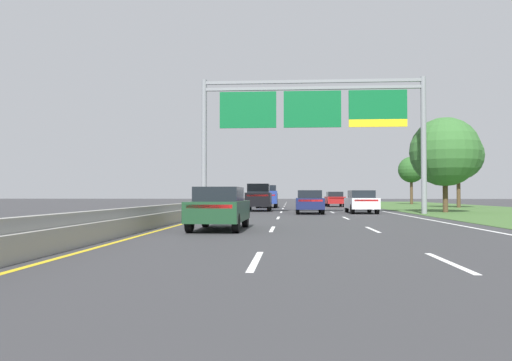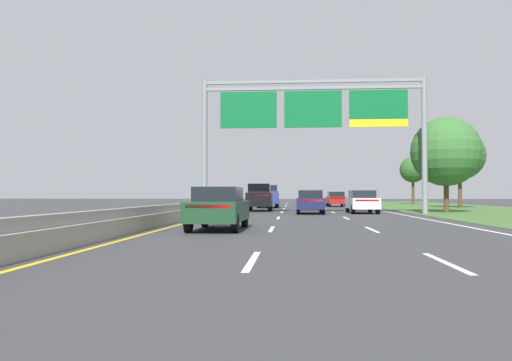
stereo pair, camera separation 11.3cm
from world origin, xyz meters
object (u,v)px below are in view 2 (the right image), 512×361
object	(u,v)px
overhead_sign_gantry	(313,116)
car_navy_centre_lane_sedan	(310,201)
car_red_right_lane_sedan	(336,199)
car_black_left_lane_suv	(260,197)
roadside_tree_far	(460,155)
car_white_right_lane_sedan	(362,201)
car_darkgreen_left_lane_sedan	(219,207)
roadside_tree_distant	(413,170)
roadside_tree_mid	(446,152)
pickup_truck_blue	(268,197)

from	to	relation	value
overhead_sign_gantry	car_navy_centre_lane_sedan	world-z (taller)	overhead_sign_gantry
car_navy_centre_lane_sedan	car_red_right_lane_sedan	xyz separation A→B (m)	(3.39, 19.66, 0.00)
car_black_left_lane_suv	roadside_tree_far	world-z (taller)	roadside_tree_far
car_black_left_lane_suv	roadside_tree_far	bearing A→B (deg)	-61.18
car_white_right_lane_sedan	car_darkgreen_left_lane_sedan	xyz separation A→B (m)	(-7.47, -16.63, 0.00)
roadside_tree_distant	car_red_right_lane_sedan	bearing A→B (deg)	-131.38
car_black_left_lane_suv	roadside_tree_far	size ratio (longest dim) A/B	0.63
overhead_sign_gantry	roadside_tree_mid	bearing A→B (deg)	16.90
car_darkgreen_left_lane_sedan	roadside_tree_distant	xyz separation A→B (m)	(18.19, 47.73, 3.64)
roadside_tree_far	car_navy_centre_lane_sedan	bearing A→B (deg)	-133.25
roadside_tree_mid	car_navy_centre_lane_sedan	bearing A→B (deg)	-164.74
pickup_truck_blue	car_darkgreen_left_lane_sedan	size ratio (longest dim) A/B	1.22
car_black_left_lane_suv	car_white_right_lane_sedan	distance (m)	8.52
roadside_tree_far	car_white_right_lane_sedan	bearing A→B (deg)	-127.29
overhead_sign_gantry	car_white_right_lane_sedan	bearing A→B (deg)	19.38
pickup_truck_blue	car_white_right_lane_sedan	size ratio (longest dim) A/B	1.22
roadside_tree_mid	roadside_tree_distant	size ratio (longest dim) A/B	1.11
car_darkgreen_left_lane_sedan	roadside_tree_far	size ratio (longest dim) A/B	0.59
car_black_left_lane_suv	roadside_tree_mid	bearing A→B (deg)	-101.77
pickup_truck_blue	roadside_tree_mid	size ratio (longest dim) A/B	0.80
pickup_truck_blue	roadside_tree_far	size ratio (longest dim) A/B	0.72
overhead_sign_gantry	roadside_tree_distant	distance (m)	35.30
pickup_truck_blue	car_black_left_lane_suv	world-z (taller)	pickup_truck_blue
pickup_truck_blue	car_black_left_lane_suv	xyz separation A→B (m)	(-0.19, -9.90, 0.02)
overhead_sign_gantry	roadside_tree_far	xyz separation A→B (m)	(14.81, 16.19, -1.45)
car_navy_centre_lane_sedan	roadside_tree_distant	distance (m)	35.29
car_red_right_lane_sedan	overhead_sign_gantry	bearing A→B (deg)	169.86
overhead_sign_gantry	roadside_tree_mid	distance (m)	10.24
pickup_truck_blue	roadside_tree_far	bearing A→B (deg)	-88.18
car_black_left_lane_suv	car_darkgreen_left_lane_sedan	bearing A→B (deg)	178.79
car_black_left_lane_suv	car_red_right_lane_sedan	bearing A→B (deg)	-27.22
car_black_left_lane_suv	roadside_tree_mid	world-z (taller)	roadside_tree_mid
car_darkgreen_left_lane_sedan	roadside_tree_distant	size ratio (longest dim) A/B	0.72
overhead_sign_gantry	car_red_right_lane_sedan	world-z (taller)	overhead_sign_gantry
roadside_tree_mid	car_darkgreen_left_lane_sedan	bearing A→B (deg)	-126.65
overhead_sign_gantry	pickup_truck_blue	size ratio (longest dim) A/B	2.78
pickup_truck_blue	car_white_right_lane_sedan	xyz separation A→B (m)	(7.14, -14.23, -0.26)
car_black_left_lane_suv	car_darkgreen_left_lane_sedan	size ratio (longest dim) A/B	1.07
car_darkgreen_left_lane_sedan	car_red_right_lane_sedan	world-z (taller)	same
car_white_right_lane_sedan	car_navy_centre_lane_sedan	distance (m)	3.70
car_navy_centre_lane_sedan	roadside_tree_mid	world-z (taller)	roadside_tree_mid
car_navy_centre_lane_sedan	car_red_right_lane_sedan	bearing A→B (deg)	-9.43
car_white_right_lane_sedan	roadside_tree_distant	xyz separation A→B (m)	(10.73, 31.10, 3.64)
pickup_truck_blue	roadside_tree_distant	xyz separation A→B (m)	(17.86, 16.87, 3.38)
car_red_right_lane_sedan	roadside_tree_mid	bearing A→B (deg)	-160.47
car_navy_centre_lane_sedan	car_darkgreen_left_lane_sedan	bearing A→B (deg)	166.42
car_navy_centre_lane_sedan	pickup_truck_blue	bearing A→B (deg)	13.54
car_navy_centre_lane_sedan	roadside_tree_far	xyz separation A→B (m)	(15.00, 15.95, 4.27)
pickup_truck_blue	car_red_right_lane_sedan	world-z (taller)	pickup_truck_blue
car_red_right_lane_sedan	car_black_left_lane_suv	bearing A→B (deg)	152.58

